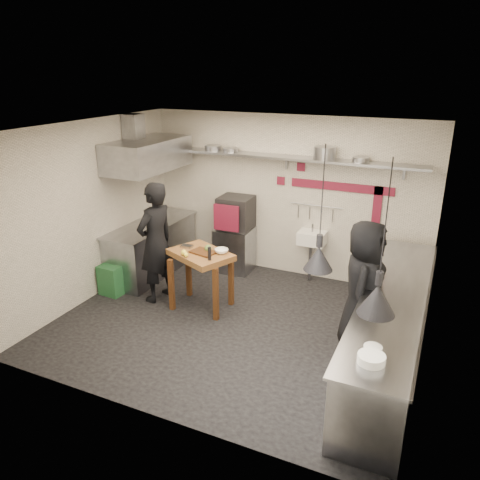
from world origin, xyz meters
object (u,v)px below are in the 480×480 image
at_px(prep_table, 201,280).
at_px(chef_left, 156,243).
at_px(chef_right, 363,287).
at_px(combi_oven, 236,213).
at_px(green_bin, 113,279).
at_px(oven_stand, 235,249).

xyz_separation_m(prep_table, chef_left, (-0.77, -0.03, 0.50)).
bearing_deg(chef_right, combi_oven, 55.02).
distance_m(green_bin, chef_right, 4.05).
bearing_deg(oven_stand, green_bin, -132.17).
bearing_deg(prep_table, chef_left, -153.55).
height_order(oven_stand, combi_oven, combi_oven).
bearing_deg(green_bin, combi_oven, 50.30).
distance_m(green_bin, chef_left, 1.07).
relative_size(combi_oven, green_bin, 1.16).
relative_size(prep_table, chef_right, 0.52).
bearing_deg(combi_oven, chef_right, -34.58).
bearing_deg(chef_left, green_bin, -67.57).
height_order(oven_stand, prep_table, prep_table).
height_order(combi_oven, chef_left, chef_left).
xyz_separation_m(combi_oven, green_bin, (-1.43, -1.72, -0.84)).
bearing_deg(combi_oven, prep_table, -87.13).
bearing_deg(prep_table, oven_stand, 119.50).
xyz_separation_m(oven_stand, chef_right, (2.57, -1.60, 0.48)).
distance_m(oven_stand, green_bin, 2.21).
height_order(combi_oven, green_bin, combi_oven).
distance_m(combi_oven, green_bin, 2.39).
relative_size(green_bin, chef_right, 0.28).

